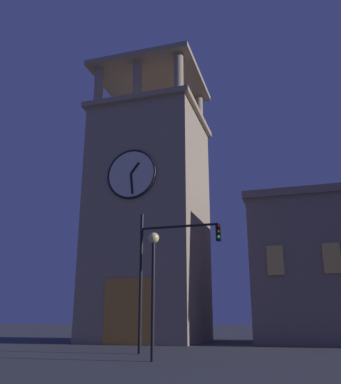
{
  "coord_description": "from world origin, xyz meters",
  "views": [
    {
      "loc": [
        -12.06,
        26.59,
        1.52
      ],
      "look_at": [
        -3.3,
        -2.09,
        10.69
      ],
      "focal_mm": 38.96,
      "sensor_mm": 36.0,
      "label": 1
    }
  ],
  "objects": [
    {
      "name": "traffic_signal_mid",
      "position": [
        -6.02,
        7.72,
        4.21
      ],
      "size": [
        4.01,
        0.41,
        6.52
      ],
      "color": "black",
      "rests_on": "ground_plane"
    },
    {
      "name": "ground_plane",
      "position": [
        0.0,
        0.0,
        0.0
      ],
      "size": [
        200.0,
        200.0,
        0.0
      ],
      "primitive_type": "plane",
      "color": "#424247"
    },
    {
      "name": "clocktower",
      "position": [
        -1.69,
        -2.07,
        8.95
      ],
      "size": [
        8.22,
        8.2,
        23.2
      ],
      "color": "gray",
      "rests_on": "ground_plane"
    },
    {
      "name": "street_lamp",
      "position": [
        -6.54,
        10.87,
        3.43
      ],
      "size": [
        0.44,
        0.44,
        4.88
      ],
      "color": "black",
      "rests_on": "ground_plane"
    }
  ]
}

